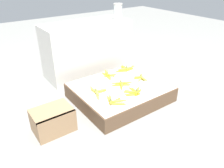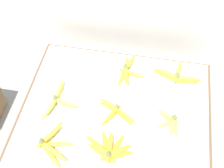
# 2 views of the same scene
# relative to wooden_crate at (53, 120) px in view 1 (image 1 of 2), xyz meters

# --- Properties ---
(ground_plane) EXTENTS (10.00, 10.00, 0.00)m
(ground_plane) POSITION_rel_wooden_crate_xyz_m (0.83, 0.08, -0.11)
(ground_plane) COLOR gray
(display_platform) EXTENTS (0.98, 0.84, 0.17)m
(display_platform) POSITION_rel_wooden_crate_xyz_m (0.83, 0.08, -0.03)
(display_platform) COLOR brown
(display_platform) RESTS_ON ground_plane
(back_vendor_table) EXTENTS (1.17, 0.48, 0.71)m
(back_vendor_table) POSITION_rel_wooden_crate_xyz_m (0.91, 0.91, 0.25)
(back_vendor_table) COLOR beige
(back_vendor_table) RESTS_ON ground_plane
(wooden_crate) EXTENTS (0.35, 0.26, 0.22)m
(wooden_crate) POSITION_rel_wooden_crate_xyz_m (0.00, 0.00, 0.00)
(wooden_crate) COLOR #997551
(wooden_crate) RESTS_ON ground_plane
(banana_bunch_front_left) EXTENTS (0.18, 0.25, 0.09)m
(banana_bunch_front_left) POSITION_rel_wooden_crate_xyz_m (0.57, -0.17, 0.08)
(banana_bunch_front_left) COLOR gold
(banana_bunch_front_left) RESTS_ON display_platform
(banana_bunch_front_midleft) EXTENTS (0.24, 0.18, 0.09)m
(banana_bunch_front_midleft) POSITION_rel_wooden_crate_xyz_m (0.84, -0.15, 0.08)
(banana_bunch_front_midleft) COLOR gold
(banana_bunch_front_midleft) RESTS_ON display_platform
(banana_bunch_middle_left) EXTENTS (0.19, 0.27, 0.08)m
(banana_bunch_middle_left) POSITION_rel_wooden_crate_xyz_m (0.53, 0.08, 0.08)
(banana_bunch_middle_left) COLOR #DBCC4C
(banana_bunch_middle_left) RESTS_ON display_platform
(banana_bunch_middle_midleft) EXTENTS (0.22, 0.16, 0.08)m
(banana_bunch_middle_midleft) POSITION_rel_wooden_crate_xyz_m (0.84, 0.06, 0.08)
(banana_bunch_middle_midleft) COLOR yellow
(banana_bunch_middle_midleft) RESTS_ON display_platform
(banana_bunch_middle_midright) EXTENTS (0.13, 0.15, 0.09)m
(banana_bunch_middle_midright) POSITION_rel_wooden_crate_xyz_m (1.12, 0.05, 0.08)
(banana_bunch_middle_midright) COLOR #DBCC4C
(banana_bunch_middle_midright) RESTS_ON display_platform
(banana_bunch_back_midleft) EXTENTS (0.17, 0.24, 0.09)m
(banana_bunch_back_midleft) POSITION_rel_wooden_crate_xyz_m (0.85, 0.35, 0.08)
(banana_bunch_back_midleft) COLOR yellow
(banana_bunch_back_midleft) RESTS_ON display_platform
(banana_bunch_back_midright) EXTENTS (0.28, 0.18, 0.09)m
(banana_bunch_back_midright) POSITION_rel_wooden_crate_xyz_m (1.13, 0.36, 0.09)
(banana_bunch_back_midright) COLOR gold
(banana_bunch_back_midright) RESTS_ON display_platform
(glass_jar) EXTENTS (0.12, 0.12, 0.21)m
(glass_jar) POSITION_rel_wooden_crate_xyz_m (1.33, 0.79, 0.71)
(glass_jar) COLOR silver
(glass_jar) RESTS_ON back_vendor_table
(foam_tray_white) EXTENTS (0.28, 0.21, 0.02)m
(foam_tray_white) POSITION_rel_wooden_crate_xyz_m (0.80, 0.95, 0.61)
(foam_tray_white) COLOR white
(foam_tray_white) RESTS_ON back_vendor_table
(foam_tray_dark) EXTENTS (0.26, 0.16, 0.02)m
(foam_tray_dark) POSITION_rel_wooden_crate_xyz_m (1.14, 0.99, 0.61)
(foam_tray_dark) COLOR white
(foam_tray_dark) RESTS_ON back_vendor_table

